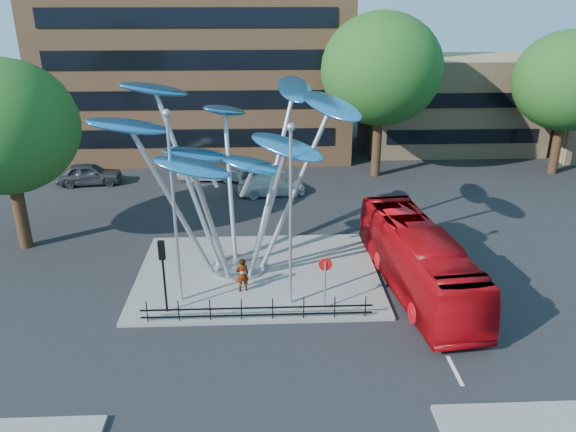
{
  "coord_description": "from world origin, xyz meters",
  "views": [
    {
      "loc": [
        -0.6,
        -19.19,
        13.41
      ],
      "look_at": [
        0.43,
        4.0,
        4.01
      ],
      "focal_mm": 35.0,
      "sensor_mm": 36.0,
      "label": 1
    }
  ],
  "objects_px": {
    "parked_car_mid": "(211,170)",
    "no_entry_sign_island": "(325,274)",
    "street_lamp_right": "(291,201)",
    "pedestrian": "(242,275)",
    "tree_left": "(4,127)",
    "parked_car_left": "(89,174)",
    "tree_right": "(381,69)",
    "red_bus": "(418,259)",
    "parked_car_right": "(271,185)",
    "leaf_sculpture": "(232,139)",
    "street_lamp_left": "(173,193)",
    "traffic_light_island": "(163,261)",
    "tree_far": "(568,81)"
  },
  "relations": [
    {
      "from": "street_lamp_left",
      "to": "no_entry_sign_island",
      "type": "bearing_deg",
      "value": -8.61
    },
    {
      "from": "tree_right",
      "to": "parked_car_left",
      "type": "bearing_deg",
      "value": -176.9
    },
    {
      "from": "tree_far",
      "to": "leaf_sculpture",
      "type": "height_order",
      "value": "tree_far"
    },
    {
      "from": "leaf_sculpture",
      "to": "red_bus",
      "type": "distance_m",
      "value": 10.44
    },
    {
      "from": "no_entry_sign_island",
      "to": "pedestrian",
      "type": "height_order",
      "value": "no_entry_sign_island"
    },
    {
      "from": "tree_right",
      "to": "street_lamp_right",
      "type": "relative_size",
      "value": 1.46
    },
    {
      "from": "leaf_sculpture",
      "to": "parked_car_left",
      "type": "height_order",
      "value": "leaf_sculpture"
    },
    {
      "from": "leaf_sculpture",
      "to": "pedestrian",
      "type": "relative_size",
      "value": 7.55
    },
    {
      "from": "parked_car_left",
      "to": "parked_car_right",
      "type": "height_order",
      "value": "parked_car_left"
    },
    {
      "from": "tree_left",
      "to": "pedestrian",
      "type": "distance_m",
      "value": 14.79
    },
    {
      "from": "pedestrian",
      "to": "parked_car_right",
      "type": "relative_size",
      "value": 0.36
    },
    {
      "from": "traffic_light_island",
      "to": "parked_car_left",
      "type": "height_order",
      "value": "traffic_light_island"
    },
    {
      "from": "leaf_sculpture",
      "to": "pedestrian",
      "type": "height_order",
      "value": "leaf_sculpture"
    },
    {
      "from": "tree_right",
      "to": "pedestrian",
      "type": "relative_size",
      "value": 7.19
    },
    {
      "from": "tree_left",
      "to": "parked_car_left",
      "type": "relative_size",
      "value": 2.2
    },
    {
      "from": "street_lamp_right",
      "to": "pedestrian",
      "type": "relative_size",
      "value": 4.93
    },
    {
      "from": "leaf_sculpture",
      "to": "traffic_light_island",
      "type": "height_order",
      "value": "leaf_sculpture"
    },
    {
      "from": "tree_left",
      "to": "parked_car_left",
      "type": "height_order",
      "value": "tree_left"
    },
    {
      "from": "street_lamp_right",
      "to": "no_entry_sign_island",
      "type": "height_order",
      "value": "street_lamp_right"
    },
    {
      "from": "parked_car_mid",
      "to": "leaf_sculpture",
      "type": "bearing_deg",
      "value": -164.88
    },
    {
      "from": "tree_right",
      "to": "leaf_sculpture",
      "type": "relative_size",
      "value": 0.95
    },
    {
      "from": "tree_left",
      "to": "street_lamp_left",
      "type": "distance_m",
      "value": 11.6
    },
    {
      "from": "street_lamp_right",
      "to": "parked_car_left",
      "type": "bearing_deg",
      "value": 128.11
    },
    {
      "from": "red_bus",
      "to": "parked_car_mid",
      "type": "distance_m",
      "value": 20.39
    },
    {
      "from": "traffic_light_island",
      "to": "parked_car_mid",
      "type": "bearing_deg",
      "value": 88.79
    },
    {
      "from": "tree_left",
      "to": "parked_car_left",
      "type": "distance_m",
      "value": 12.4
    },
    {
      "from": "street_lamp_left",
      "to": "tree_left",
      "type": "bearing_deg",
      "value": 145.62
    },
    {
      "from": "no_entry_sign_island",
      "to": "pedestrian",
      "type": "relative_size",
      "value": 1.45
    },
    {
      "from": "street_lamp_right",
      "to": "no_entry_sign_island",
      "type": "xyz_separation_m",
      "value": [
        1.5,
        -0.48,
        -3.28
      ]
    },
    {
      "from": "street_lamp_left",
      "to": "parked_car_left",
      "type": "relative_size",
      "value": 1.88
    },
    {
      "from": "traffic_light_island",
      "to": "tree_far",
      "type": "bearing_deg",
      "value": 35.84
    },
    {
      "from": "red_bus",
      "to": "parked_car_mid",
      "type": "height_order",
      "value": "red_bus"
    },
    {
      "from": "tree_right",
      "to": "tree_left",
      "type": "bearing_deg",
      "value": -151.39
    },
    {
      "from": "street_lamp_left",
      "to": "tree_right",
      "type": "bearing_deg",
      "value": 55.95
    },
    {
      "from": "parked_car_mid",
      "to": "no_entry_sign_island",
      "type": "bearing_deg",
      "value": -155.37
    },
    {
      "from": "tree_left",
      "to": "parked_car_right",
      "type": "height_order",
      "value": "tree_left"
    },
    {
      "from": "tree_right",
      "to": "no_entry_sign_island",
      "type": "distance_m",
      "value": 21.31
    },
    {
      "from": "parked_car_left",
      "to": "red_bus",
      "type": "bearing_deg",
      "value": -135.84
    },
    {
      "from": "traffic_light_island",
      "to": "red_bus",
      "type": "xyz_separation_m",
      "value": [
        11.6,
        1.85,
        -1.07
      ]
    },
    {
      "from": "parked_car_left",
      "to": "street_lamp_left",
      "type": "bearing_deg",
      "value": -159.06
    },
    {
      "from": "pedestrian",
      "to": "red_bus",
      "type": "bearing_deg",
      "value": 167.07
    },
    {
      "from": "tree_right",
      "to": "red_bus",
      "type": "relative_size",
      "value": 1.09
    },
    {
      "from": "tree_right",
      "to": "red_bus",
      "type": "xyz_separation_m",
      "value": [
        -1.4,
        -17.65,
        -6.49
      ]
    },
    {
      "from": "street_lamp_right",
      "to": "parked_car_mid",
      "type": "height_order",
      "value": "street_lamp_right"
    },
    {
      "from": "tree_left",
      "to": "street_lamp_left",
      "type": "bearing_deg",
      "value": -34.38
    },
    {
      "from": "no_entry_sign_island",
      "to": "pedestrian",
      "type": "bearing_deg",
      "value": 155.56
    },
    {
      "from": "tree_far",
      "to": "pedestrian",
      "type": "bearing_deg",
      "value": -143.09
    },
    {
      "from": "parked_car_mid",
      "to": "parked_car_right",
      "type": "height_order",
      "value": "parked_car_mid"
    },
    {
      "from": "red_bus",
      "to": "tree_right",
      "type": "bearing_deg",
      "value": 79.63
    },
    {
      "from": "street_lamp_right",
      "to": "traffic_light_island",
      "type": "height_order",
      "value": "street_lamp_right"
    }
  ]
}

